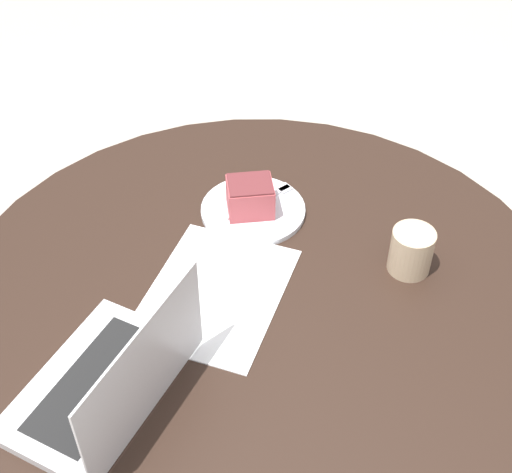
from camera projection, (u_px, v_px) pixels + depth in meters
name	position (u px, v px, depth m)	size (l,w,h in m)	color
dining_table	(259.00, 344.00, 1.44)	(1.19, 1.19, 0.73)	black
paper_document	(216.00, 293.00, 1.34)	(0.38, 0.34, 0.00)	white
plate	(253.00, 210.00, 1.51)	(0.22, 0.22, 0.01)	silver
cake_slice	(250.00, 197.00, 1.48)	(0.12, 0.12, 0.07)	#B74C51
fork	(265.00, 198.00, 1.53)	(0.17, 0.06, 0.00)	silver
coffee_glass	(411.00, 251.00, 1.36)	(0.08, 0.08, 0.09)	#C6AD89
laptop	(110.00, 382.00, 1.15)	(0.35, 0.27, 0.21)	silver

